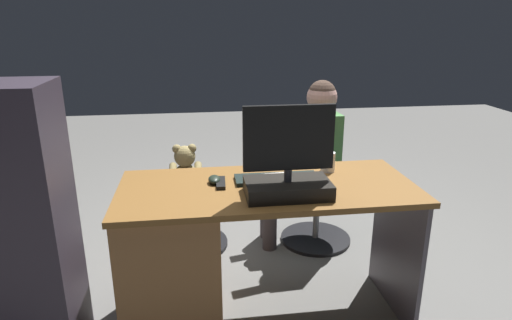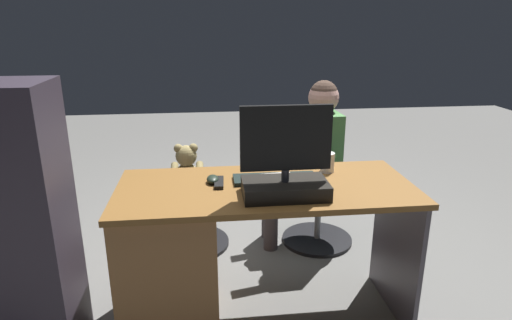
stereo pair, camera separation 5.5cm
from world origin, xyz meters
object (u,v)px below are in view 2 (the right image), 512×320
Objects in this scene: computer_mouse at (213,179)px; cup at (327,162)px; visitor_chair at (318,210)px; tv_remote at (219,183)px; teddy_bear at (187,168)px; desk at (191,253)px; person at (310,151)px; office_chair_teddy at (189,215)px; keyboard at (275,179)px; monitor at (285,171)px.

cup is (-0.61, -0.09, 0.03)m from computer_mouse.
computer_mouse reaches higher than visitor_chair.
teddy_bear is at bearing -73.63° from tv_remote.
desk is at bearing 30.13° from computer_mouse.
teddy_bear is (0.77, -0.67, -0.24)m from cup.
tv_remote is 0.13× the size of person.
tv_remote is 0.97m from office_chair_teddy.
visitor_chair is 0.43× the size of person.
office_chair_teddy is at bearing -3.05° from visitor_chair.
teddy_bear is at bearing -77.97° from computer_mouse.
person is at bearing -3.05° from visitor_chair.
tv_remote is (-0.03, 0.03, -0.01)m from computer_mouse.
desk is 0.85m from office_chair_teddy.
office_chair_teddy is (0.04, -0.83, -0.17)m from desk.
tv_remote is at bearing -164.29° from desk.
teddy_bear is (0.48, -0.77, -0.19)m from keyboard.
desk is 0.57m from keyboard.
computer_mouse is at bearing -39.94° from tv_remote.
desk is 0.66m from monitor.
tv_remote is 0.84m from teddy_bear.
cup is at bearing 139.34° from office_chair_teddy.
keyboard is 4.01× the size of cup.
teddy_bear is (0.04, -0.84, 0.17)m from desk.
monitor is at bearing 46.72° from cup.
desk is 13.88× the size of cup.
desk reaches higher than teddy_bear.
monitor reaches higher than tv_remote.
desk is 0.86m from teddy_bear.
monitor is 1.26m from office_chair_teddy.
person is at bearing -116.33° from keyboard.
office_chair_teddy is at bearing -77.81° from computer_mouse.
visitor_chair is at bearing -102.23° from cup.
office_chair_teddy is at bearing -57.97° from keyboard.
keyboard is at bearing 18.65° from cup.
person reaches higher than desk.
cup is 1.17m from office_chair_teddy.
teddy_bear is at bearing -87.12° from desk.
teddy_bear is (0.16, -0.77, -0.20)m from computer_mouse.
cup reaches higher than office_chair_teddy.
computer_mouse is 0.64× the size of tv_remote.
monitor reaches higher than person.
tv_remote reaches higher than office_chair_teddy.
computer_mouse reaches higher than tv_remote.
monitor reaches higher than keyboard.
teddy_bear reaches higher than visitor_chair.
person is (-0.64, -0.74, -0.08)m from tv_remote.
person is (-0.83, 0.06, 0.11)m from teddy_bear.
tv_remote is 1.15m from visitor_chair.
keyboard is at bearing 178.87° from computer_mouse.
computer_mouse is 0.08× the size of person.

